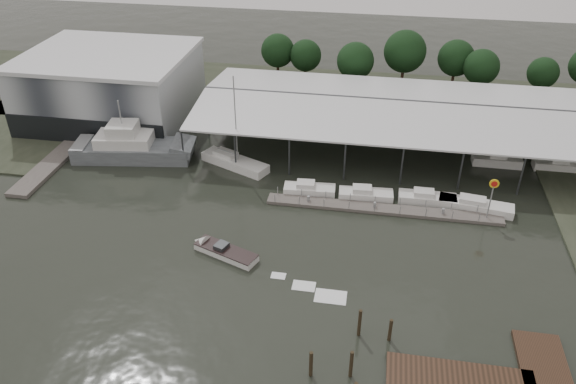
% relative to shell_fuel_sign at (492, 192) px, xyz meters
% --- Properties ---
extents(ground, '(200.00, 200.00, 0.00)m').
position_rel_shell_fuel_sign_xyz_m(ground, '(-27.00, -9.99, -3.93)').
color(ground, black).
rests_on(ground, ground).
extents(land_strip_far, '(140.00, 30.00, 0.30)m').
position_rel_shell_fuel_sign_xyz_m(land_strip_far, '(-27.00, 32.01, -3.83)').
color(land_strip_far, '#3C4232').
rests_on(land_strip_far, ground).
extents(land_strip_west, '(20.00, 40.00, 0.30)m').
position_rel_shell_fuel_sign_xyz_m(land_strip_west, '(-67.00, 20.01, -3.83)').
color(land_strip_west, '#3C4232').
rests_on(land_strip_west, ground).
extents(storage_warehouse, '(24.50, 20.50, 10.50)m').
position_rel_shell_fuel_sign_xyz_m(storage_warehouse, '(-55.00, 19.95, 1.36)').
color(storage_warehouse, '#A6ACB0').
rests_on(storage_warehouse, ground).
extents(covered_boat_shed, '(58.24, 24.00, 6.96)m').
position_rel_shell_fuel_sign_xyz_m(covered_boat_shed, '(-10.00, 18.01, 2.20)').
color(covered_boat_shed, silver).
rests_on(covered_boat_shed, ground).
extents(trawler_dock, '(3.00, 18.00, 0.50)m').
position_rel_shell_fuel_sign_xyz_m(trawler_dock, '(-57.00, 4.01, -3.68)').
color(trawler_dock, '#615B55').
rests_on(trawler_dock, ground).
extents(floating_dock, '(28.00, 2.00, 1.40)m').
position_rel_shell_fuel_sign_xyz_m(floating_dock, '(-12.00, 0.01, -3.72)').
color(floating_dock, '#615B55').
rests_on(floating_dock, ground).
extents(shell_fuel_sign, '(1.10, 0.18, 5.55)m').
position_rel_shell_fuel_sign_xyz_m(shell_fuel_sign, '(0.00, 0.00, 0.00)').
color(shell_fuel_sign, gray).
rests_on(shell_fuel_sign, ground).
extents(grey_trawler, '(17.16, 7.44, 8.84)m').
position_rel_shell_fuel_sign_xyz_m(grey_trawler, '(-46.62, 7.53, -2.35)').
color(grey_trawler, slate).
rests_on(grey_trawler, ground).
extents(white_sailboat, '(10.07, 6.51, 13.21)m').
position_rel_shell_fuel_sign_xyz_m(white_sailboat, '(-32.28, 7.51, -3.28)').
color(white_sailboat, white).
rests_on(white_sailboat, ground).
extents(speedboat_underway, '(18.05, 8.30, 2.00)m').
position_rel_shell_fuel_sign_xyz_m(speedboat_underway, '(-28.88, -11.26, -3.53)').
color(speedboat_underway, white).
rests_on(speedboat_underway, ground).
extents(moored_cruiser_0, '(6.51, 2.59, 1.70)m').
position_rel_shell_fuel_sign_xyz_m(moored_cruiser_0, '(-21.26, 2.27, -3.31)').
color(moored_cruiser_0, white).
rests_on(moored_cruiser_0, ground).
extents(moored_cruiser_1, '(6.74, 2.57, 1.70)m').
position_rel_shell_fuel_sign_xyz_m(moored_cruiser_1, '(-14.24, 2.30, -3.31)').
color(moored_cruiser_1, white).
rests_on(moored_cruiser_1, ground).
extents(moored_cruiser_2, '(6.96, 2.21, 1.70)m').
position_rel_shell_fuel_sign_xyz_m(moored_cruiser_2, '(-6.77, 2.75, -3.31)').
color(moored_cruiser_2, white).
rests_on(moored_cruiser_2, ground).
extents(moored_cruiser_3, '(8.91, 3.53, 1.70)m').
position_rel_shell_fuel_sign_xyz_m(moored_cruiser_3, '(-1.10, 2.09, -3.31)').
color(moored_cruiser_3, white).
rests_on(moored_cruiser_3, ground).
extents(mooring_pilings, '(6.67, 9.97, 3.70)m').
position_rel_shell_fuel_sign_xyz_m(mooring_pilings, '(-13.67, -25.26, -2.81)').
color(mooring_pilings, '#332919').
rests_on(mooring_pilings, ground).
extents(horizon_tree_line, '(68.55, 10.77, 10.78)m').
position_rel_shell_fuel_sign_xyz_m(horizon_tree_line, '(-5.20, 38.14, 2.15)').
color(horizon_tree_line, '#321F16').
rests_on(horizon_tree_line, ground).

